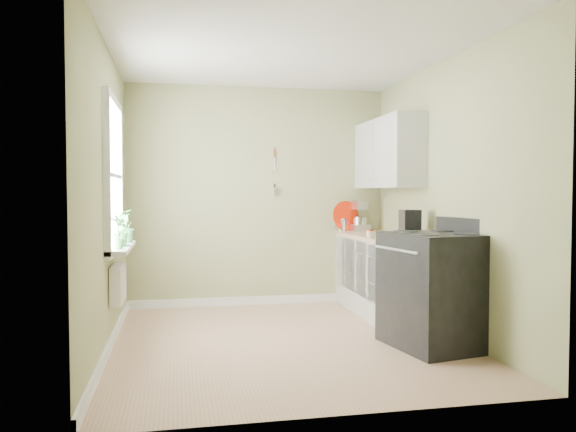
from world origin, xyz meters
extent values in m
cube|color=#A77A5C|center=(0.00, 0.00, -0.01)|extent=(3.20, 3.60, 0.02)
cube|color=white|center=(0.00, 0.00, 2.71)|extent=(3.20, 3.60, 0.02)
cube|color=#979968|center=(0.00, 1.81, 1.35)|extent=(3.20, 0.02, 2.70)
cube|color=#979968|center=(-1.61, 0.00, 1.35)|extent=(0.02, 3.60, 2.70)
cube|color=#979968|center=(1.61, 0.00, 1.35)|extent=(0.02, 3.60, 2.70)
cube|color=silver|center=(1.30, 1.00, 0.43)|extent=(0.60, 1.60, 0.87)
cube|color=tan|center=(1.29, 1.00, 0.89)|extent=(0.64, 1.60, 0.04)
cube|color=silver|center=(1.43, 1.10, 1.85)|extent=(0.35, 1.40, 0.80)
cube|color=white|center=(-1.59, 0.30, 1.55)|extent=(0.02, 1.00, 1.30)
cube|color=white|center=(-1.57, 0.30, 2.24)|extent=(0.06, 1.14, 0.07)
cube|color=white|center=(-1.57, 0.30, 0.86)|extent=(0.06, 1.14, 0.07)
cube|color=white|center=(-1.57, 0.30, 1.55)|extent=(0.04, 1.00, 0.04)
cube|color=white|center=(-1.51, 0.30, 0.88)|extent=(0.18, 1.14, 0.04)
cube|color=white|center=(-1.54, 0.25, 0.55)|extent=(0.12, 0.50, 0.35)
cylinder|color=tan|center=(0.20, 1.78, 1.88)|extent=(0.02, 0.02, 0.10)
cylinder|color=silver|center=(0.20, 1.78, 1.76)|extent=(0.01, 0.01, 0.16)
cylinder|color=silver|center=(0.20, 1.78, 1.42)|extent=(0.01, 0.14, 0.14)
cube|color=black|center=(1.27, -0.44, 0.50)|extent=(0.86, 0.96, 1.00)
cube|color=black|center=(1.27, -0.44, 1.01)|extent=(0.86, 0.96, 0.03)
cube|color=black|center=(1.60, -0.44, 1.08)|extent=(0.22, 0.84, 0.16)
cylinder|color=#B2B2B7|center=(0.90, -0.44, 0.89)|extent=(0.15, 0.68, 0.02)
cube|color=maroon|center=(0.90, -0.33, 0.69)|extent=(0.06, 0.24, 0.42)
cube|color=#B2B2B7|center=(1.27, 1.72, 0.95)|extent=(0.24, 0.34, 0.08)
cube|color=#B2B2B7|center=(1.27, 1.86, 1.10)|extent=(0.13, 0.10, 0.23)
cube|color=#B2B2B7|center=(1.27, 1.74, 1.24)|extent=(0.18, 0.33, 0.11)
sphere|color=#B2B2B7|center=(1.27, 1.86, 1.27)|extent=(0.13, 0.13, 0.13)
cylinder|color=silver|center=(1.27, 1.66, 1.02)|extent=(0.18, 0.18, 0.15)
cylinder|color=silver|center=(1.05, 1.72, 0.98)|extent=(0.10, 0.10, 0.14)
cone|color=silver|center=(1.05, 1.72, 1.07)|extent=(0.10, 0.10, 0.04)
cylinder|color=silver|center=(0.98, 1.72, 1.00)|extent=(0.10, 0.03, 0.07)
cube|color=black|center=(1.36, 0.30, 1.06)|extent=(0.19, 0.20, 0.31)
cylinder|color=black|center=(1.33, 0.30, 0.97)|extent=(0.10, 0.10, 0.11)
cylinder|color=red|center=(1.11, 1.72, 1.10)|extent=(0.38, 0.18, 0.38)
cylinder|color=beige|center=(1.05, 0.65, 0.95)|extent=(0.07, 0.07, 0.07)
cylinder|color=red|center=(1.05, 0.65, 0.99)|extent=(0.08, 0.08, 0.01)
imported|color=#306930|center=(-1.50, -0.04, 1.06)|extent=(0.19, 0.20, 0.31)
imported|color=#306930|center=(-1.50, 0.20, 1.04)|extent=(0.15, 0.18, 0.29)
imported|color=#306930|center=(-1.50, 0.64, 1.07)|extent=(0.25, 0.25, 0.33)
camera|label=1|loc=(-1.00, -5.11, 1.39)|focal=35.00mm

